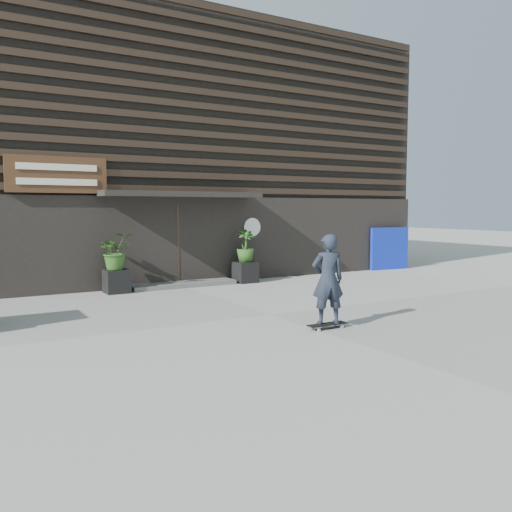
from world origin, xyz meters
TOP-DOWN VIEW (x-y plane):
  - ground at (0.00, 0.00)m, footprint 80.00×80.00m
  - entrance_step at (0.00, 4.60)m, footprint 3.00×0.80m
  - planter_pot_left at (-1.90, 4.40)m, footprint 0.60×0.60m
  - bamboo_left at (-1.90, 4.40)m, footprint 0.86×0.75m
  - planter_pot_right at (1.90, 4.40)m, footprint 0.60×0.60m
  - bamboo_right at (1.90, 4.40)m, footprint 0.54×0.54m
  - blue_tarp at (7.93, 4.70)m, footprint 1.60×0.24m
  - building at (-0.00, 9.96)m, footprint 18.00×11.00m
  - skateboarder at (0.23, -1.61)m, footprint 0.78×0.55m

SIDE VIEW (x-z plane):
  - ground at x=0.00m, z-range 0.00..0.00m
  - entrance_step at x=0.00m, z-range 0.00..0.12m
  - planter_pot_left at x=-1.90m, z-range 0.00..0.60m
  - planter_pot_right at x=1.90m, z-range 0.00..0.60m
  - blue_tarp at x=7.93m, z-range 0.00..1.49m
  - skateboarder at x=0.23m, z-range 0.04..1.76m
  - bamboo_left at x=-1.90m, z-range 0.60..1.56m
  - bamboo_right at x=1.90m, z-range 0.60..1.56m
  - building at x=0.00m, z-range -0.01..7.99m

